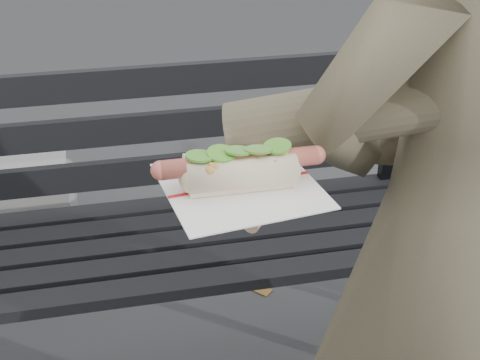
% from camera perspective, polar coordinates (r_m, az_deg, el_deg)
% --- Properties ---
extents(park_bench, '(1.50, 0.44, 0.88)m').
position_cam_1_polar(park_bench, '(1.76, -6.86, -2.62)').
color(park_bench, black).
rests_on(park_bench, ground).
extents(person, '(0.65, 0.48, 1.63)m').
position_cam_1_polar(person, '(1.17, 17.80, -4.91)').
color(person, brown).
rests_on(person, ground).
extents(held_hotdog, '(0.62, 0.31, 0.20)m').
position_cam_1_polar(held_hotdog, '(0.94, 10.44, 4.80)').
color(held_hotdog, brown).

